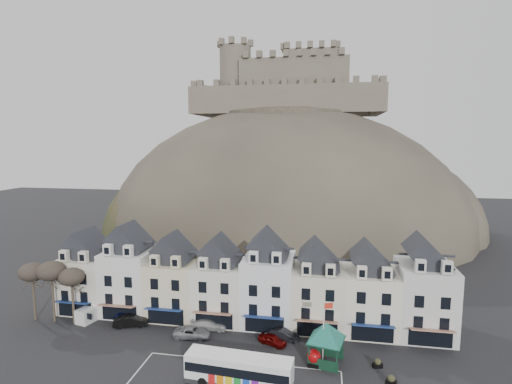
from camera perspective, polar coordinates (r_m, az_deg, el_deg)
coach_bay_markings at (r=46.36m, az=-2.95°, el=-25.41°), size 22.00×7.50×0.01m
townhouse_terrace at (r=57.28m, az=-1.46°, el=-12.83°), size 54.40×9.35×11.80m
castle_hill at (r=108.98m, az=4.70°, el=-5.86°), size 100.00×76.00×68.00m
castle at (r=114.08m, az=4.88°, el=15.00°), size 50.20×22.20×22.00m
tree_left_far at (r=64.42m, az=-29.33°, el=-9.99°), size 3.61×3.61×8.24m
tree_left_mid at (r=62.51m, az=-27.19°, el=-10.05°), size 3.78×3.78×8.64m
tree_left_near at (r=60.99m, az=-24.86°, el=-11.01°), size 3.43×3.43×7.84m
bus at (r=45.00m, az=-2.46°, el=-23.91°), size 11.30×3.39×3.15m
bus_shelter at (r=48.15m, az=10.02°, el=-19.09°), size 7.38×7.38×4.80m
red_buoy at (r=48.76m, az=8.27°, el=-22.36°), size 1.54×1.54×1.90m
flagpole at (r=47.55m, az=9.71°, el=-18.70°), size 1.04×0.39×7.50m
white_van at (r=63.15m, az=-22.44°, el=-15.64°), size 2.79×4.61×1.96m
planter_west at (r=50.10m, az=16.98°, el=-22.36°), size 1.17×0.85×1.05m
planter_east at (r=47.66m, az=18.76°, el=-24.10°), size 1.19×0.88×1.07m
car_navy at (r=60.73m, az=-18.03°, el=-16.63°), size 4.73×3.32×1.49m
car_black at (r=59.39m, az=-17.44°, el=-17.16°), size 4.88×2.98×1.52m
car_silver at (r=54.81m, az=-9.12°, el=-19.20°), size 4.78×2.55×1.30m
car_white at (r=56.49m, az=-6.72°, el=-18.26°), size 4.94×2.49×1.38m
car_maroon at (r=52.63m, az=2.36°, el=-20.33°), size 3.95×2.86×1.25m
car_charcoal at (r=53.88m, az=3.94°, el=-19.63°), size 4.13×2.26×1.29m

